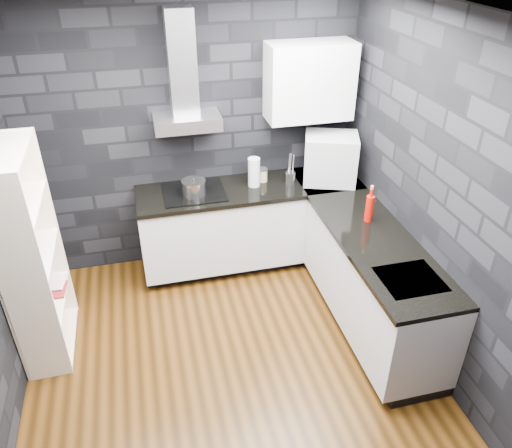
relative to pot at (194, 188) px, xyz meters
name	(u,v)px	position (x,y,z in m)	size (l,w,h in m)	color
ground	(228,358)	(0.05, -1.25, -0.98)	(3.20, 3.20, 0.00)	#44270C
ceiling	(214,12)	(0.05, -1.25, 1.72)	(3.20, 3.20, 0.00)	white
wall_back	(191,135)	(0.05, 0.38, 0.37)	(3.20, 0.05, 2.70)	black
wall_front	(293,414)	(0.05, -2.87, 0.37)	(3.20, 0.05, 2.70)	black
wall_right	(433,194)	(1.68, -1.25, 0.37)	(0.05, 3.20, 2.70)	black
toekick_back	(250,255)	(0.55, 0.09, -0.93)	(2.18, 0.50, 0.10)	black
toekick_right	(372,319)	(1.39, -1.15, -0.93)	(0.50, 1.78, 0.10)	black
counter_back_cab	(250,223)	(0.55, 0.05, -0.50)	(2.20, 0.60, 0.76)	silver
counter_right_cab	(373,282)	(1.35, -1.15, -0.50)	(0.60, 1.80, 0.76)	silver
counter_back_top	(250,189)	(0.55, 0.04, -0.10)	(2.20, 0.62, 0.04)	black
counter_right_top	(378,244)	(1.34, -1.15, -0.10)	(0.62, 1.80, 0.04)	black
counter_corner_top	(327,179)	(1.35, 0.05, -0.10)	(0.62, 0.62, 0.04)	black
hood_body	(187,122)	(0.00, 0.18, 0.58)	(0.60, 0.34, 0.12)	#BAB9BE
hood_chimney	(182,63)	(0.00, 0.25, 1.09)	(0.24, 0.20, 0.90)	#BAB9BE
upper_cabinet	(309,81)	(1.15, 0.18, 0.87)	(0.80, 0.35, 0.70)	silver
cooktop	(194,192)	(0.00, 0.05, -0.07)	(0.58, 0.50, 0.01)	black
sink_rim	(410,279)	(1.35, -1.65, -0.08)	(0.44, 0.40, 0.01)	#BAB9BE
pot	(194,188)	(0.00, 0.00, 0.00)	(0.22, 0.22, 0.13)	#B9BABE
glass_vase	(254,172)	(0.60, 0.06, 0.07)	(0.12, 0.12, 0.29)	silver
storage_jar	(262,175)	(0.70, 0.14, -0.02)	(0.10, 0.10, 0.12)	tan
utensil_crock	(290,178)	(0.95, 0.02, -0.01)	(0.09, 0.09, 0.12)	#B9BABE
appliance_garage	(330,160)	(1.34, -0.01, 0.15)	(0.50, 0.39, 0.50)	#A6AAAD
red_bottle	(369,209)	(1.40, -0.82, 0.04)	(0.07, 0.07, 0.24)	#9D0E05
bookshelf	(31,258)	(-1.37, -0.70, -0.08)	(0.34, 0.80, 1.80)	#F9E7CF
fruit_bowl	(28,263)	(-1.37, -0.82, -0.04)	(0.21, 0.21, 0.05)	white
book_red	(43,282)	(-1.36, -0.58, -0.40)	(0.17, 0.02, 0.23)	maroon
book_second	(43,273)	(-1.37, -0.49, -0.38)	(0.16, 0.02, 0.22)	#B2B2B2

